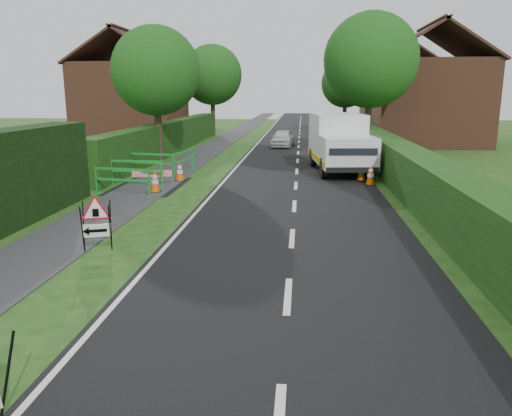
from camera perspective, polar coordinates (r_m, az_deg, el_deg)
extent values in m
plane|color=#174413|center=(8.30, -14.47, -11.87)|extent=(120.00, 120.00, 0.00)
cube|color=black|center=(42.20, 4.99, 8.33)|extent=(6.00, 90.00, 0.02)
cube|color=#2D2D30|center=(42.58, -2.51, 8.41)|extent=(2.00, 90.00, 0.02)
cube|color=#14380F|center=(30.25, -9.60, 6.34)|extent=(1.00, 24.00, 1.80)
cube|color=#14380F|center=(23.62, 14.49, 4.27)|extent=(1.20, 50.00, 1.50)
cube|color=brown|center=(39.17, -13.98, 11.67)|extent=(7.00, 7.00, 5.50)
cube|color=#331E19|center=(39.89, -16.78, 17.06)|extent=(4.00, 7.40, 2.58)
cube|color=#331E19|center=(38.76, -11.74, 17.46)|extent=(4.00, 7.40, 2.58)
cube|color=#331E19|center=(39.40, -14.40, 18.85)|extent=(0.25, 7.40, 0.18)
cube|color=brown|center=(36.04, 18.93, 11.27)|extent=(7.00, 7.00, 5.50)
cube|color=#331E19|center=(35.81, 16.55, 17.59)|extent=(4.00, 7.40, 2.58)
cube|color=#331E19|center=(36.61, 22.17, 17.07)|extent=(4.00, 7.40, 2.58)
cube|color=#331E19|center=(36.28, 19.53, 19.07)|extent=(0.25, 7.40, 0.18)
cube|color=brown|center=(49.94, 16.31, 11.75)|extent=(7.00, 7.00, 5.50)
cube|color=#331E19|center=(49.74, 14.54, 16.29)|extent=(4.00, 7.40, 2.58)
cube|color=#331E19|center=(50.39, 18.62, 15.99)|extent=(4.00, 7.40, 2.58)
cube|color=#331E19|center=(50.12, 16.68, 17.39)|extent=(0.25, 7.40, 0.18)
cylinder|color=#2D2116|center=(26.18, -11.08, 8.15)|extent=(0.36, 0.36, 2.62)
sphere|color=#184613|center=(26.12, -11.39, 15.12)|extent=(4.40, 4.40, 4.40)
cylinder|color=#2D2116|center=(29.36, 12.62, 8.93)|extent=(0.36, 0.36, 2.97)
sphere|color=#184613|center=(29.35, 12.99, 16.14)|extent=(5.20, 5.20, 5.20)
cylinder|color=#2D2116|center=(41.75, -4.93, 10.20)|extent=(0.36, 0.36, 2.80)
sphere|color=#184613|center=(41.72, -5.02, 14.92)|extent=(4.80, 4.80, 4.80)
cylinder|color=#2D2116|center=(45.27, 10.06, 10.05)|extent=(0.36, 0.36, 2.45)
sphere|color=#184613|center=(45.22, 10.22, 13.86)|extent=(4.20, 4.20, 4.20)
cylinder|color=black|center=(6.27, -26.54, -16.66)|extent=(0.12, 0.32, 0.91)
cylinder|color=black|center=(11.40, -19.24, -2.34)|extent=(0.13, 0.32, 1.08)
cylinder|color=black|center=(11.66, -19.11, -1.99)|extent=(0.13, 0.32, 1.08)
cylinder|color=black|center=(11.35, -16.33, -2.20)|extent=(0.13, 0.32, 1.08)
cylinder|color=black|center=(11.61, -16.26, -1.86)|extent=(0.13, 0.32, 1.08)
cube|color=white|center=(11.50, -17.72, -2.47)|extent=(0.58, 0.21, 0.29)
cube|color=black|center=(11.48, -17.72, -2.49)|extent=(0.41, 0.14, 0.07)
cone|color=black|center=(11.51, -18.88, -2.54)|extent=(0.18, 0.21, 0.17)
cube|color=black|center=(11.38, -17.87, -0.52)|extent=(0.13, 0.05, 0.17)
cube|color=silver|center=(23.26, 9.21, 8.05)|extent=(2.49, 3.65, 2.06)
cube|color=silver|center=(20.75, 10.42, 6.30)|extent=(2.36, 2.44, 1.26)
cube|color=black|center=(19.68, 11.06, 6.83)|extent=(1.89, 0.44, 0.58)
cube|color=yellow|center=(22.20, 6.83, 5.77)|extent=(0.59, 5.25, 0.26)
cube|color=yellow|center=(22.59, 12.27, 5.69)|extent=(0.59, 5.25, 0.26)
cube|color=black|center=(19.80, 10.95, 4.31)|extent=(2.09, 0.35, 0.21)
cylinder|color=black|center=(20.61, 7.75, 4.53)|extent=(0.35, 0.88, 0.85)
cylinder|color=black|center=(20.99, 12.95, 4.47)|extent=(0.35, 0.88, 0.85)
cylinder|color=black|center=(23.99, 6.52, 5.75)|extent=(0.35, 0.88, 0.85)
cylinder|color=black|center=(24.31, 11.04, 5.69)|extent=(0.35, 0.88, 0.85)
cube|color=black|center=(19.50, 12.91, 2.62)|extent=(0.38, 0.38, 0.04)
cone|color=#FF5708|center=(19.43, 12.97, 3.76)|extent=(0.32, 0.32, 0.75)
cylinder|color=white|center=(19.44, 12.97, 3.66)|extent=(0.25, 0.25, 0.14)
cylinder|color=white|center=(19.41, 13.00, 4.20)|extent=(0.17, 0.17, 0.10)
cube|color=black|center=(20.36, 11.90, 3.10)|extent=(0.38, 0.38, 0.04)
cone|color=#FF5708|center=(20.30, 11.95, 4.20)|extent=(0.32, 0.32, 0.75)
cylinder|color=white|center=(20.31, 11.95, 4.10)|extent=(0.25, 0.25, 0.14)
cylinder|color=white|center=(20.28, 11.97, 4.62)|extent=(0.17, 0.17, 0.10)
cube|color=black|center=(23.21, 11.75, 4.31)|extent=(0.38, 0.38, 0.04)
cone|color=#FF5708|center=(23.16, 11.79, 5.27)|extent=(0.32, 0.32, 0.75)
cylinder|color=white|center=(23.16, 11.79, 5.18)|extent=(0.25, 0.25, 0.14)
cylinder|color=white|center=(23.14, 11.81, 5.64)|extent=(0.17, 0.17, 0.10)
cube|color=black|center=(17.97, -11.43, 1.82)|extent=(0.38, 0.38, 0.04)
cone|color=#FF5708|center=(17.90, -11.49, 3.06)|extent=(0.32, 0.32, 0.75)
cylinder|color=white|center=(17.91, -11.48, 2.94)|extent=(0.25, 0.25, 0.14)
cylinder|color=white|center=(17.87, -11.51, 3.54)|extent=(0.17, 0.17, 0.10)
cube|color=black|center=(20.10, -8.68, 3.11)|extent=(0.38, 0.38, 0.04)
cone|color=#FF5708|center=(20.04, -8.72, 4.22)|extent=(0.32, 0.32, 0.75)
cylinder|color=white|center=(20.04, -8.72, 4.11)|extent=(0.25, 0.25, 0.14)
cylinder|color=white|center=(20.02, -8.73, 4.64)|extent=(0.17, 0.17, 0.10)
cube|color=#1A902C|center=(18.02, -17.81, 3.04)|extent=(0.06, 0.06, 1.00)
cube|color=#1A902C|center=(17.05, -12.09, 2.83)|extent=(0.06, 0.06, 1.00)
cube|color=#1A902C|center=(17.45, -15.11, 4.30)|extent=(1.98, 0.37, 0.08)
cube|color=#1A902C|center=(17.50, -15.04, 3.10)|extent=(1.98, 0.37, 0.08)
cube|color=#1A902C|center=(18.11, -17.70, 1.54)|extent=(0.12, 0.36, 0.04)
cube|color=#1A902C|center=(17.14, -12.02, 1.25)|extent=(0.12, 0.36, 0.04)
cube|color=#1A902C|center=(19.81, -16.18, 4.00)|extent=(0.05, 0.05, 1.00)
cube|color=#1A902C|center=(19.07, -10.69, 3.96)|extent=(0.05, 0.05, 1.00)
cube|color=#1A902C|center=(19.36, -13.55, 5.21)|extent=(2.00, 0.16, 0.08)
cube|color=#1A902C|center=(19.41, -13.49, 4.13)|extent=(2.00, 0.16, 0.08)
cube|color=#1A902C|center=(19.89, -16.09, 2.64)|extent=(0.08, 0.35, 0.04)
cube|color=#1A902C|center=(19.15, -10.63, 2.54)|extent=(0.08, 0.35, 0.04)
cube|color=#1A902C|center=(22.00, -14.12, 4.98)|extent=(0.06, 0.06, 1.00)
cube|color=#1A902C|center=(21.09, -9.36, 4.87)|extent=(0.06, 0.06, 1.00)
cube|color=#1A902C|center=(21.47, -11.84, 6.04)|extent=(1.98, 0.40, 0.08)
cube|color=#1A902C|center=(21.52, -11.80, 5.06)|extent=(1.98, 0.40, 0.08)
cube|color=#1A902C|center=(22.06, -14.05, 3.75)|extent=(0.12, 0.36, 0.04)
cube|color=#1A902C|center=(21.17, -9.31, 3.58)|extent=(0.12, 0.36, 0.04)
cube|color=#1A902C|center=(21.20, -9.32, 4.91)|extent=(0.06, 0.06, 1.00)
cube|color=#1A902C|center=(23.01, -7.23, 5.61)|extent=(0.06, 0.06, 1.00)
cube|color=#1A902C|center=(22.05, -8.27, 6.36)|extent=(0.41, 1.98, 0.08)
cube|color=#1A902C|center=(22.09, -8.24, 5.40)|extent=(0.41, 1.98, 0.08)
cube|color=#1A902C|center=(21.27, -9.27, 3.63)|extent=(0.36, 0.12, 0.04)
cube|color=#1A902C|center=(23.08, -7.20, 4.43)|extent=(0.36, 0.12, 0.04)
cube|color=red|center=(19.39, -11.73, 2.56)|extent=(1.47, 0.35, 0.25)
imported|color=silver|center=(32.67, 3.06, 7.96)|extent=(1.57, 3.33, 1.10)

